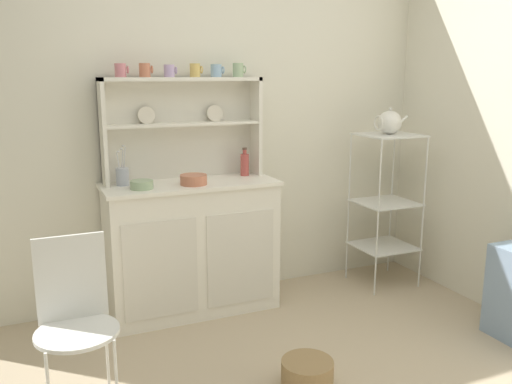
{
  "coord_description": "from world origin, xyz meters",
  "views": [
    {
      "loc": [
        -1.18,
        -1.87,
        1.54
      ],
      "look_at": [
        0.12,
        1.12,
        0.83
      ],
      "focal_mm": 37.59,
      "sensor_mm": 36.0,
      "label": 1
    }
  ],
  "objects_px": {
    "bakers_rack": "(386,194)",
    "jam_bottle": "(245,164)",
    "bowl_mixing_large": "(142,185)",
    "porcelain_teapot": "(390,122)",
    "hutch_cabinet": "(192,246)",
    "wire_chair": "(75,313)",
    "floor_basket": "(307,375)",
    "hutch_shelf_unit": "(182,120)",
    "utensil_jar": "(122,176)",
    "cup_rose_0": "(121,70)"
  },
  "relations": [
    {
      "from": "bakers_rack",
      "to": "jam_bottle",
      "type": "relative_size",
      "value": 5.91
    },
    {
      "from": "bowl_mixing_large",
      "to": "porcelain_teapot",
      "type": "relative_size",
      "value": 0.54
    },
    {
      "from": "hutch_cabinet",
      "to": "porcelain_teapot",
      "type": "xyz_separation_m",
      "value": [
        1.45,
        -0.11,
        0.76
      ]
    },
    {
      "from": "wire_chair",
      "to": "floor_basket",
      "type": "relative_size",
      "value": 3.23
    },
    {
      "from": "hutch_shelf_unit",
      "to": "floor_basket",
      "type": "xyz_separation_m",
      "value": [
        0.25,
        -1.29,
        -1.18
      ]
    },
    {
      "from": "utensil_jar",
      "to": "bowl_mixing_large",
      "type": "bearing_deg",
      "value": -60.3
    },
    {
      "from": "hutch_shelf_unit",
      "to": "utensil_jar",
      "type": "distance_m",
      "value": 0.53
    },
    {
      "from": "hutch_shelf_unit",
      "to": "wire_chair",
      "type": "bearing_deg",
      "value": -126.84
    },
    {
      "from": "jam_bottle",
      "to": "hutch_cabinet",
      "type": "bearing_deg",
      "value": -168.15
    },
    {
      "from": "hutch_cabinet",
      "to": "utensil_jar",
      "type": "height_order",
      "value": "utensil_jar"
    },
    {
      "from": "porcelain_teapot",
      "to": "hutch_cabinet",
      "type": "bearing_deg",
      "value": 175.75
    },
    {
      "from": "hutch_shelf_unit",
      "to": "utensil_jar",
      "type": "bearing_deg",
      "value": -168.27
    },
    {
      "from": "utensil_jar",
      "to": "jam_bottle",
      "type": "bearing_deg",
      "value": 0.55
    },
    {
      "from": "cup_rose_0",
      "to": "jam_bottle",
      "type": "height_order",
      "value": "cup_rose_0"
    },
    {
      "from": "bakers_rack",
      "to": "porcelain_teapot",
      "type": "relative_size",
      "value": 4.35
    },
    {
      "from": "hutch_cabinet",
      "to": "jam_bottle",
      "type": "height_order",
      "value": "jam_bottle"
    },
    {
      "from": "porcelain_teapot",
      "to": "utensil_jar",
      "type": "bearing_deg",
      "value": 174.29
    },
    {
      "from": "bowl_mixing_large",
      "to": "wire_chair",
      "type": "bearing_deg",
      "value": -119.91
    },
    {
      "from": "cup_rose_0",
      "to": "wire_chair",
      "type": "bearing_deg",
      "value": -112.47
    },
    {
      "from": "cup_rose_0",
      "to": "bowl_mixing_large",
      "type": "bearing_deg",
      "value": -74.09
    },
    {
      "from": "hutch_cabinet",
      "to": "jam_bottle",
      "type": "xyz_separation_m",
      "value": [
        0.41,
        0.09,
        0.5
      ]
    },
    {
      "from": "hutch_shelf_unit",
      "to": "jam_bottle",
      "type": "distance_m",
      "value": 0.52
    },
    {
      "from": "wire_chair",
      "to": "utensil_jar",
      "type": "bearing_deg",
      "value": 41.76
    },
    {
      "from": "bakers_rack",
      "to": "bowl_mixing_large",
      "type": "relative_size",
      "value": 8.1
    },
    {
      "from": "floor_basket",
      "to": "utensil_jar",
      "type": "distance_m",
      "value": 1.62
    },
    {
      "from": "hutch_shelf_unit",
      "to": "cup_rose_0",
      "type": "bearing_deg",
      "value": -173.79
    },
    {
      "from": "cup_rose_0",
      "to": "jam_bottle",
      "type": "relative_size",
      "value": 0.43
    },
    {
      "from": "floor_basket",
      "to": "bowl_mixing_large",
      "type": "distance_m",
      "value": 1.45
    },
    {
      "from": "hutch_cabinet",
      "to": "jam_bottle",
      "type": "distance_m",
      "value": 0.65
    },
    {
      "from": "floor_basket",
      "to": "hutch_cabinet",
      "type": "bearing_deg",
      "value": 102.45
    },
    {
      "from": "jam_bottle",
      "to": "bowl_mixing_large",
      "type": "bearing_deg",
      "value": -167.76
    },
    {
      "from": "bowl_mixing_large",
      "to": "porcelain_teapot",
      "type": "bearing_deg",
      "value": -1.11
    },
    {
      "from": "bakers_rack",
      "to": "jam_bottle",
      "type": "xyz_separation_m",
      "value": [
        -1.04,
        0.19,
        0.26
      ]
    },
    {
      "from": "hutch_shelf_unit",
      "to": "floor_basket",
      "type": "distance_m",
      "value": 1.77
    },
    {
      "from": "bowl_mixing_large",
      "to": "cup_rose_0",
      "type": "bearing_deg",
      "value": 105.91
    },
    {
      "from": "bakers_rack",
      "to": "floor_basket",
      "type": "relative_size",
      "value": 4.28
    },
    {
      "from": "bakers_rack",
      "to": "utensil_jar",
      "type": "bearing_deg",
      "value": 174.3
    },
    {
      "from": "wire_chair",
      "to": "bowl_mixing_large",
      "type": "height_order",
      "value": "bowl_mixing_large"
    },
    {
      "from": "hutch_cabinet",
      "to": "utensil_jar",
      "type": "distance_m",
      "value": 0.64
    },
    {
      "from": "cup_rose_0",
      "to": "jam_bottle",
      "type": "xyz_separation_m",
      "value": [
        0.79,
        -0.04,
        -0.62
      ]
    },
    {
      "from": "hutch_shelf_unit",
      "to": "bowl_mixing_large",
      "type": "height_order",
      "value": "hutch_shelf_unit"
    },
    {
      "from": "hutch_shelf_unit",
      "to": "wire_chair",
      "type": "distance_m",
      "value": 1.54
    },
    {
      "from": "floor_basket",
      "to": "bowl_mixing_large",
      "type": "xyz_separation_m",
      "value": [
        -0.57,
        1.05,
        0.82
      ]
    },
    {
      "from": "wire_chair",
      "to": "jam_bottle",
      "type": "xyz_separation_m",
      "value": [
        1.22,
        1.01,
        0.43
      ]
    },
    {
      "from": "bakers_rack",
      "to": "utensil_jar",
      "type": "height_order",
      "value": "bakers_rack"
    },
    {
      "from": "wire_chair",
      "to": "utensil_jar",
      "type": "height_order",
      "value": "utensil_jar"
    },
    {
      "from": "floor_basket",
      "to": "cup_rose_0",
      "type": "bearing_deg",
      "value": 116.76
    },
    {
      "from": "wire_chair",
      "to": "jam_bottle",
      "type": "bearing_deg",
      "value": 13.05
    },
    {
      "from": "bakers_rack",
      "to": "cup_rose_0",
      "type": "bearing_deg",
      "value": 172.84
    },
    {
      "from": "cup_rose_0",
      "to": "jam_bottle",
      "type": "distance_m",
      "value": 1.01
    }
  ]
}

